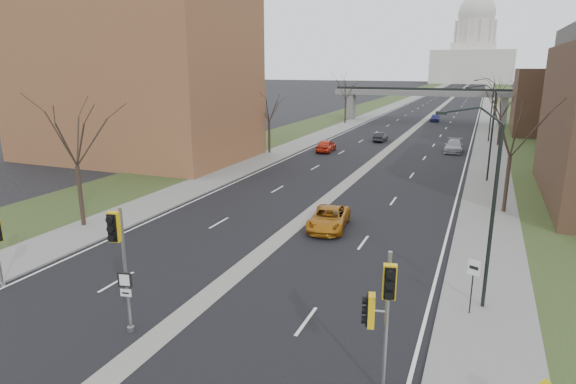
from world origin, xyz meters
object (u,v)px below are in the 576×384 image
Objects in this scene: signal_pole_median at (119,250)px; car_right_mid at (454,146)px; signal_pole_right at (381,306)px; car_right_near at (329,218)px; speed_limit_sign at (473,277)px; car_left_far at (381,137)px; car_left_near at (326,145)px; car_right_far at (435,118)px.

signal_pole_median reaches higher than car_right_mid.
signal_pole_median is at bearing 168.01° from signal_pole_right.
signal_pole_median is 9.97m from signal_pole_right.
signal_pole_median is at bearing -109.77° from car_right_near.
speed_limit_sign is 42.67m from car_right_mid.
signal_pole_median is 2.13× the size of speed_limit_sign.
signal_pole_right is 55.63m from car_left_far.
signal_pole_right reaches higher than car_left_far.
signal_pole_median is at bearing -129.41° from speed_limit_sign.
car_right_mid is at bearing 73.48° from car_right_near.
car_left_near is 15.88m from car_right_mid.
speed_limit_sign is 0.60× the size of car_right_far.
signal_pole_right is 1.09× the size of car_left_near.
speed_limit_sign is 12.60m from car_right_near.
signal_pole_median reaches higher than car_right_near.
car_left_near is at bearing 86.21° from signal_pole_median.
car_right_near is 68.97m from car_right_far.
car_left_near is 0.87× the size of car_right_mid.
signal_pole_right is at bearing -87.89° from car_right_far.
car_right_far is (-6.71, 84.36, -2.55)m from signal_pole_right.
car_left_far is at bearing -116.00° from car_left_near.
car_right_near is at bearing 158.29° from speed_limit_sign.
signal_pole_median is at bearing 92.94° from car_left_far.
signal_pole_right is at bearing -88.73° from speed_limit_sign.
car_left_near is (-18.28, 36.76, -1.02)m from speed_limit_sign.
car_right_near is at bearing 98.48° from car_left_far.
speed_limit_sign reaches higher than car_left_far.
signal_pole_median reaches higher than car_left_near.
signal_pole_median is 50.21m from car_right_mid.
car_left_near is at bearing 69.04° from car_left_far.
car_right_near is at bearing -100.87° from car_right_mid.
signal_pole_median is 0.99× the size of car_right_mid.
signal_pole_right is 16.90m from car_right_near.
car_right_mid is at bearing 68.27° from signal_pole_median.
signal_pole_right is at bearing -90.43° from car_right_mid.
car_right_near is (-6.50, 15.39, -2.55)m from signal_pole_right.
signal_pole_median is 1.05× the size of signal_pole_right.
signal_pole_right reaches higher than car_left_near.
signal_pole_median reaches higher than car_left_far.
car_right_mid is at bearing 116.79° from speed_limit_sign.
car_left_near is 29.55m from car_right_near.
car_right_near is (-9.05, 8.69, -1.10)m from speed_limit_sign.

